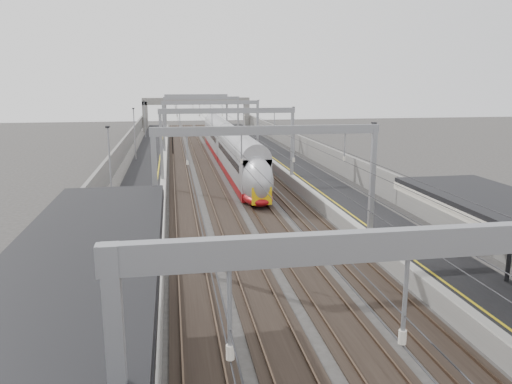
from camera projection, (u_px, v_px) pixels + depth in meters
name	position (u px, v px, depth m)	size (l,w,h in m)	color
platform_left	(146.00, 179.00, 50.07)	(4.00, 120.00, 1.00)	black
platform_right	(301.00, 174.00, 52.68)	(4.00, 120.00, 1.00)	black
tracks	(225.00, 181.00, 51.48)	(11.40, 140.00, 0.20)	black
overhead_line	(218.00, 117.00, 56.54)	(13.00, 140.00, 6.60)	gray
canopy_left	(22.00, 370.00, 8.63)	(4.40, 30.00, 4.24)	black
overbridge	(196.00, 105.00, 103.31)	(22.00, 2.20, 6.90)	slate
wall_left	(113.00, 169.00, 49.31)	(0.30, 120.00, 3.20)	slate
wall_right	(330.00, 163.00, 52.97)	(0.30, 120.00, 3.20)	slate
train	(230.00, 151.00, 59.65)	(2.54, 46.29, 4.02)	maroon
signal_green	(172.00, 138.00, 69.64)	(0.32, 0.32, 3.48)	black
signal_red_near	(234.00, 138.00, 69.44)	(0.32, 0.32, 3.48)	black
signal_red_far	(244.00, 134.00, 75.10)	(0.32, 0.32, 3.48)	black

